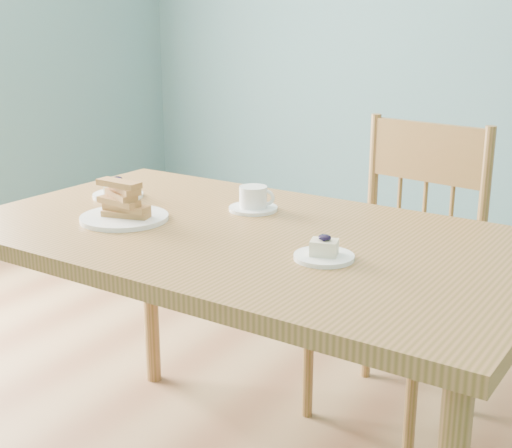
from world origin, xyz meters
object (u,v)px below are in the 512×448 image
at_px(coffee_cup, 254,200).
at_px(dining_chair, 399,272).
at_px(cheesecake_plate_far, 118,192).
at_px(dining_table, 247,260).
at_px(biscotti_plate, 124,207).
at_px(cheesecake_plate_near, 324,253).

bearing_deg(coffee_cup, dining_chair, 43.84).
distance_m(dining_chair, cheesecake_plate_far, 0.97).
height_order(dining_table, biscotti_plate, biscotti_plate).
relative_size(dining_table, dining_chair, 1.51).
bearing_deg(cheesecake_plate_far, dining_chair, 39.98).
bearing_deg(dining_chair, dining_table, -95.59).
xyz_separation_m(cheesecake_plate_near, coffee_cup, (-0.36, 0.27, 0.01)).
bearing_deg(biscotti_plate, dining_chair, 56.39).
relative_size(dining_chair, cheesecake_plate_far, 6.56).
distance_m(cheesecake_plate_near, coffee_cup, 0.45).
height_order(cheesecake_plate_far, coffee_cup, coffee_cup).
bearing_deg(dining_table, coffee_cup, 119.18).
relative_size(dining_table, coffee_cup, 10.86).
height_order(cheesecake_plate_near, cheesecake_plate_far, cheesecake_plate_far).
height_order(cheesecake_plate_near, coffee_cup, coffee_cup).
xyz_separation_m(cheesecake_plate_near, cheesecake_plate_far, (-0.80, 0.18, 0.00)).
bearing_deg(coffee_cup, dining_table, -80.01).
xyz_separation_m(dining_chair, coffee_cup, (-0.27, -0.49, 0.32)).
xyz_separation_m(dining_table, cheesecake_plate_near, (0.27, -0.09, 0.10)).
relative_size(dining_chair, biscotti_plate, 4.21).
bearing_deg(dining_chair, biscotti_plate, -114.96).
relative_size(dining_chair, cheesecake_plate_near, 7.20).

